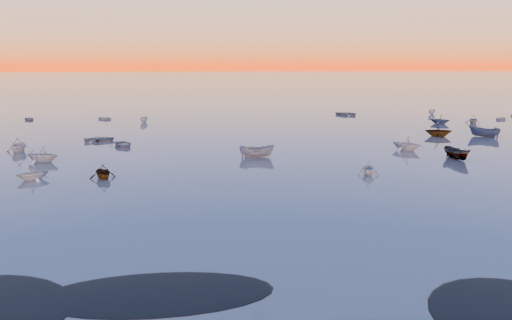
{
  "coord_description": "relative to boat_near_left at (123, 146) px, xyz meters",
  "views": [
    {
      "loc": [
        -6.23,
        -22.67,
        11.66
      ],
      "look_at": [
        -2.61,
        28.0,
        1.19
      ],
      "focal_mm": 35.0,
      "sensor_mm": 36.0,
      "label": 1
    }
  ],
  "objects": [
    {
      "name": "ground",
      "position": [
        19.28,
        56.08,
        0.0
      ],
      "size": [
        600.0,
        600.0,
        0.0
      ],
      "primitive_type": "plane",
      "color": "#605550",
      "rests_on": "ground"
    },
    {
      "name": "boat_near_right",
      "position": [
        36.71,
        -5.39,
        0.0
      ],
      "size": [
        4.11,
        4.04,
        1.39
      ],
      "primitive_type": "imported",
      "rotation": [
        0.0,
        0.0,
        3.9
      ],
      "color": "beige",
      "rests_on": "ground"
    },
    {
      "name": "mud_lobes",
      "position": [
        19.28,
        -44.92,
        0.01
      ],
      "size": [
        140.0,
        6.0,
        0.07
      ],
      "primitive_type": null,
      "color": "black",
      "rests_on": "ground"
    },
    {
      "name": "boat_near_left",
      "position": [
        0.0,
        0.0,
        0.0
      ],
      "size": [
        4.45,
        3.36,
        1.03
      ],
      "primitive_type": "imported",
      "rotation": [
        0.0,
        0.0,
        0.46
      ],
      "color": "slate",
      "rests_on": "ground"
    },
    {
      "name": "boat_near_center",
      "position": [
        17.3,
        -8.51,
        0.0
      ],
      "size": [
        1.97,
        4.26,
        1.45
      ],
      "primitive_type": "imported",
      "rotation": [
        0.0,
        0.0,
        1.52
      ],
      "color": "slate",
      "rests_on": "ground"
    },
    {
      "name": "moored_fleet",
      "position": [
        19.28,
        9.08,
        0.0
      ],
      "size": [
        124.0,
        58.0,
        1.2
      ],
      "primitive_type": null,
      "color": "beige",
      "rests_on": "ground"
    }
  ]
}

